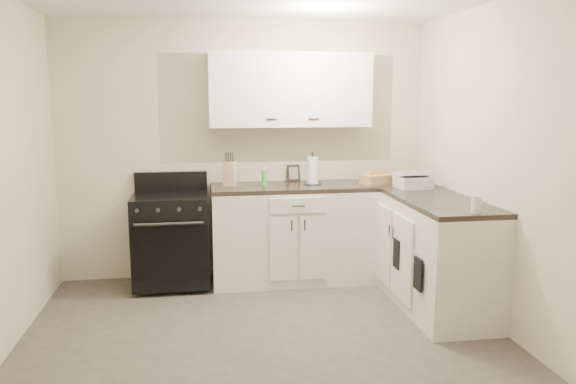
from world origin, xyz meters
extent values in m
plane|color=#473F38|center=(0.00, 0.00, 0.00)|extent=(3.60, 3.60, 0.00)
plane|color=beige|center=(0.00, 1.80, 1.25)|extent=(3.60, 0.00, 3.60)
plane|color=beige|center=(1.80, 0.00, 1.25)|extent=(0.00, 3.60, 3.60)
plane|color=beige|center=(0.00, -1.80, 1.25)|extent=(3.60, 0.00, 3.60)
cube|color=beige|center=(0.43, 1.50, 0.45)|extent=(1.55, 0.60, 0.90)
cube|color=beige|center=(1.50, 0.85, 0.45)|extent=(0.60, 1.90, 0.90)
cube|color=black|center=(0.43, 1.50, 0.92)|extent=(1.55, 0.60, 0.04)
cube|color=black|center=(1.50, 0.85, 0.92)|extent=(0.60, 1.90, 0.04)
cube|color=white|center=(0.43, 1.65, 1.84)|extent=(1.55, 0.30, 0.70)
cube|color=black|center=(-0.73, 1.48, 0.46)|extent=(0.69, 0.59, 0.84)
cube|color=#D8AE85|center=(-0.17, 1.57, 1.05)|extent=(0.13, 0.13, 0.23)
cylinder|color=white|center=(0.62, 1.52, 1.07)|extent=(0.14, 0.14, 0.26)
cylinder|color=green|center=(0.15, 1.45, 1.02)|extent=(0.07, 0.07, 0.15)
cube|color=black|center=(0.48, 1.75, 1.02)|extent=(0.14, 0.07, 0.17)
cube|color=tan|center=(1.24, 1.43, 0.99)|extent=(0.33, 0.27, 0.09)
cube|color=silver|center=(1.50, 1.16, 0.99)|extent=(0.31, 0.29, 0.11)
cylinder|color=silver|center=(1.53, 0.00, 1.00)|extent=(0.09, 0.09, 0.13)
cube|color=black|center=(1.18, 0.17, 0.44)|extent=(0.02, 0.14, 0.25)
cube|color=black|center=(1.18, 0.65, 0.47)|extent=(0.02, 0.14, 0.25)
camera|label=1|loc=(-0.45, -3.73, 1.76)|focal=35.00mm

